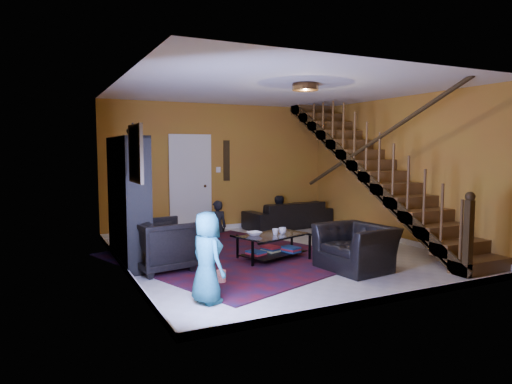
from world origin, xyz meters
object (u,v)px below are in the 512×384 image
at_px(armchair_left, 163,245).
at_px(armchair_right, 356,248).
at_px(sofa, 288,215).
at_px(bookshelf, 128,202).
at_px(coffee_table, 273,245).

bearing_deg(armchair_left, armchair_right, -123.28).
bearing_deg(sofa, bookshelf, 17.68).
relative_size(bookshelf, armchair_left, 2.35).
xyz_separation_m(sofa, coffee_table, (-1.76, -2.58, -0.06)).
distance_m(bookshelf, coffee_table, 2.43).
xyz_separation_m(sofa, armchair_right, (-0.93, -3.66, 0.04)).
relative_size(armchair_right, coffee_table, 0.83).
bearing_deg(bookshelf, armchair_right, -33.45).
relative_size(armchair_left, armchair_right, 0.83).
relative_size(bookshelf, coffee_table, 1.61).
height_order(sofa, armchair_right, armchair_right).
bearing_deg(armchair_left, sofa, -63.90).
distance_m(bookshelf, armchair_left, 1.02).
bearing_deg(armchair_left, coffee_table, -102.43).
bearing_deg(bookshelf, coffee_table, -22.35).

